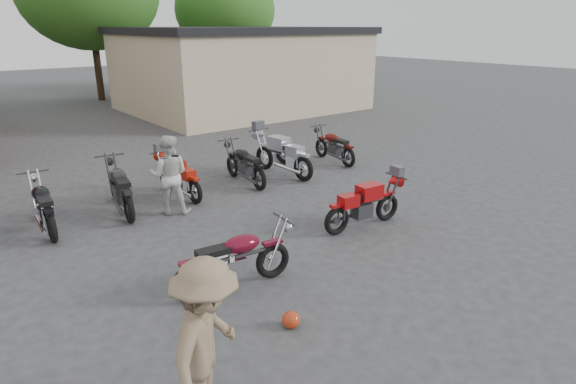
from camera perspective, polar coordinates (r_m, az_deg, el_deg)
ground at (r=7.61m, az=2.48°, el=-11.47°), size 90.00×90.00×0.00m
stucco_building at (r=23.79m, az=-5.61°, el=14.02°), size 10.00×8.00×3.50m
tree_2 at (r=28.19m, az=-22.30°, el=18.96°), size 7.04×7.04×8.80m
tree_3 at (r=31.48m, az=-7.38°, el=18.95°), size 6.08×6.08×7.60m
vintage_motorcycle at (r=7.42m, az=-6.25°, el=-7.56°), size 1.96×0.84×1.10m
sportbike at (r=9.71m, az=9.08°, el=-1.21°), size 1.88×0.77×1.06m
helmet at (r=6.72m, az=0.36°, el=-14.89°), size 0.27×0.27×0.23m
person_light at (r=10.53m, az=-13.90°, el=1.97°), size 1.05×0.99×1.72m
person_tan at (r=5.00m, az=-9.51°, el=-17.45°), size 1.35×1.29×1.84m
row_bike_2 at (r=10.62m, az=-27.04°, el=-1.21°), size 0.76×1.96×1.11m
row_bike_3 at (r=11.02m, az=-19.31°, el=0.75°), size 0.98×2.13×1.19m
row_bike_4 at (r=11.64m, az=-12.84°, el=1.97°), size 0.71×1.84×1.05m
row_bike_5 at (r=12.37m, az=-5.19°, el=3.54°), size 0.77×1.95×1.10m
row_bike_6 at (r=13.00m, az=-0.71°, el=4.70°), size 0.89×2.19×1.24m
row_bike_7 at (r=14.35m, az=5.45°, el=5.66°), size 0.83×1.90×1.07m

